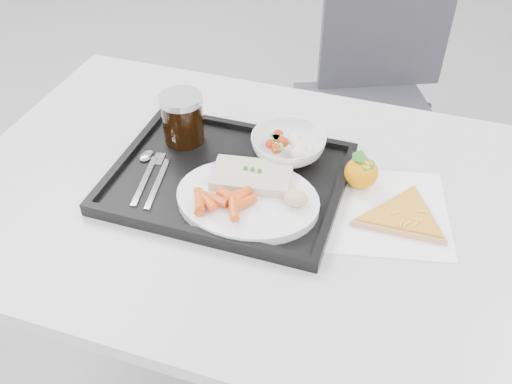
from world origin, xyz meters
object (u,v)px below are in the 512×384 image
table (259,218)px  tangerine (361,173)px  chair (375,82)px  salad_bowl (288,146)px  pizza_slice (404,216)px  tray (228,179)px  dinner_plate (248,200)px  cola_glass (183,118)px

table → tangerine: 0.22m
chair → tangerine: 0.83m
salad_bowl → pizza_slice: 0.27m
pizza_slice → tangerine: bearing=143.1°
tray → tangerine: 0.26m
dinner_plate → salad_bowl: size_ratio=1.78×
salad_bowl → pizza_slice: (0.25, -0.11, -0.03)m
salad_bowl → pizza_slice: salad_bowl is taller
salad_bowl → pizza_slice: bearing=-22.8°
chair → pizza_slice: bearing=-79.1°
table → pizza_slice: pizza_slice is taller
chair → salad_bowl: bearing=-96.6°
chair → dinner_plate: size_ratio=3.44×
cola_glass → tangerine: (0.38, -0.02, -0.04)m
table → cola_glass: size_ratio=11.11×
pizza_slice → salad_bowl: bearing=157.2°
chair → dinner_plate: bearing=-97.3°
dinner_plate → tangerine: tangerine is taller
tray → salad_bowl: bearing=48.9°
tray → pizza_slice: tray is taller
dinner_plate → salad_bowl: (0.03, 0.17, 0.01)m
table → chair: bearing=82.7°
tray → tangerine: bearing=15.9°
tray → pizza_slice: size_ratio=1.63×
table → cola_glass: cola_glass is taller
table → salad_bowl: (0.02, 0.12, 0.11)m
tray → cola_glass: 0.17m
tray → pizza_slice: 0.34m
dinner_plate → cola_glass: (-0.19, 0.15, 0.05)m
tangerine → pizza_slice: (0.09, -0.07, -0.02)m
cola_glass → tangerine: 0.38m
table → cola_glass: 0.26m
tray → salad_bowl: size_ratio=2.96×
table → dinner_plate: size_ratio=4.44×
pizza_slice → dinner_plate: bearing=-167.8°
table → tangerine: (0.18, 0.08, 0.10)m
tray → salad_bowl: (0.09, 0.11, 0.03)m
table → pizza_slice: (0.28, 0.01, 0.08)m
table → tray: bearing=172.0°
table → tangerine: bearing=24.0°
dinner_plate → salad_bowl: bearing=79.6°
tray → cola_glass: (-0.13, 0.09, 0.06)m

